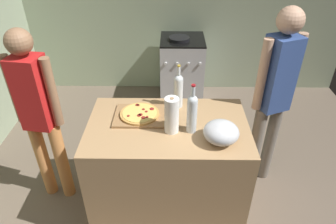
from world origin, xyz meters
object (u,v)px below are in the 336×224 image
Objects in this scene: pizza at (140,114)px; wine_bottle_clear at (192,112)px; mixing_bowl at (221,132)px; wine_bottle_green at (178,89)px; stove at (182,70)px; person_in_red at (274,92)px; person_in_stripes at (38,111)px; paper_towel_roll at (172,115)px.

pizza is 0.79× the size of wine_bottle_clear.
mixing_bowl is 0.67× the size of wine_bottle_green.
wine_bottle_green is (-0.09, 0.34, -0.01)m from wine_bottle_clear.
stove is at bearing 90.35° from wine_bottle_clear.
pizza is at bearing -166.59° from person_in_red.
person_in_stripes is at bearing 169.71° from wine_bottle_clear.
person_in_red is at bearing 27.16° from paper_towel_roll.
person_in_red is (1.13, 0.27, 0.05)m from pizza.
person_in_red is (0.53, 0.57, 0.00)m from mixing_bowl.
person_in_stripes is (-1.14, -0.12, -0.15)m from wine_bottle_green.
mixing_bowl is (0.60, -0.30, 0.05)m from pizza.
pizza is 1.94m from stove.
wine_bottle_clear reaches higher than paper_towel_roll.
wine_bottle_green is (0.05, 0.34, 0.02)m from paper_towel_roll.
pizza is 1.09× the size of paper_towel_roll.
person_in_red is at bearing 6.47° from person_in_stripes.
wine_bottle_clear is at bearing 1.36° from paper_towel_roll.
wine_bottle_clear is 0.24× the size of person_in_stripes.
paper_towel_roll is 0.15m from wine_bottle_clear.
pizza is at bearing 153.76° from mixing_bowl.
paper_towel_roll is at bearing -93.82° from stove.
mixing_bowl is 0.37m from paper_towel_roll.
stove is (0.13, 2.01, -0.62)m from paper_towel_roll.
wine_bottle_green reaches higher than stove.
wine_bottle_clear is (0.40, -0.18, 0.14)m from pizza.
stove is at bearing 87.21° from wine_bottle_green.
mixing_bowl is 2.21m from stove.
person_in_stripes is 0.94× the size of person_in_red.
wine_bottle_green is 0.40× the size of stove.
pizza is 0.67m from mixing_bowl.
paper_towel_roll is at bearing -152.84° from person_in_red.
wine_bottle_green is at bearing 105.36° from wine_bottle_clear.
wine_bottle_clear reaches higher than wine_bottle_green.
person_in_stripes is 1.97m from person_in_red.
paper_towel_roll reaches higher than pizza.
mixing_bowl is 1.48m from person_in_stripes.
wine_bottle_clear is at bearing -10.29° from person_in_stripes.
person_in_red is (1.96, 0.22, 0.07)m from person_in_stripes.
person_in_red is (0.82, 0.11, -0.08)m from wine_bottle_green.
wine_bottle_clear is at bearing -89.65° from stove.
mixing_bowl is at bearing -30.91° from wine_bottle_clear.
stove is 1.81m from person_in_red.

